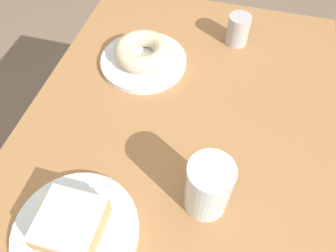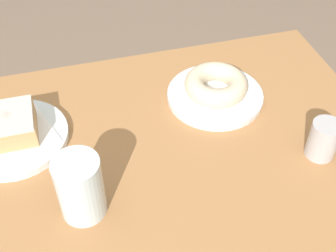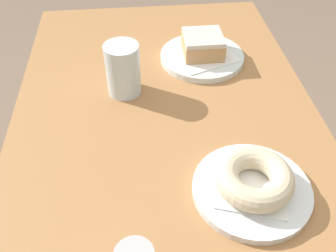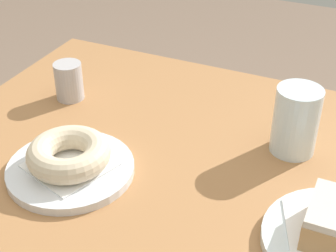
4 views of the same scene
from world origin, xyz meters
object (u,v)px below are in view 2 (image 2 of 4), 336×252
Objects in this scene: plate_glazed_square at (14,138)px; water_glass at (80,187)px; sugar_jar at (323,140)px; donut_glazed_square at (9,124)px; plate_sugar_ring at (215,96)px; donut_sugar_ring at (216,85)px.

water_glass is at bearing -60.69° from plate_glazed_square.
donut_glazed_square is at bearing 161.33° from sugar_jar.
sugar_jar is (0.43, 0.01, -0.02)m from water_glass.
plate_sugar_ring is 1.74× the size of water_glass.
donut_glazed_square is 0.81× the size of water_glass.
plate_sugar_ring is 0.41m from donut_glazed_square.
plate_sugar_ring is 0.98× the size of plate_glazed_square.
water_glass reaches higher than sugar_jar.
donut_glazed_square reaches higher than donut_sugar_ring.
donut_sugar_ring is at bearing 123.79° from sugar_jar.
water_glass is 1.56× the size of sugar_jar.
water_glass is 0.43m from sugar_jar.
plate_sugar_ring is at bearing 34.44° from water_glass.
plate_glazed_square is 0.03m from donut_glazed_square.
donut_sugar_ring is 0.36m from water_glass.
water_glass is (-0.30, -0.20, 0.02)m from donut_sugar_ring.
sugar_jar is at bearing -18.67° from donut_glazed_square.
plate_glazed_square is at bearing 119.31° from water_glass.
donut_sugar_ring is at bearing 2.14° from donut_glazed_square.
donut_glazed_square reaches higher than plate_sugar_ring.
donut_glazed_square reaches higher than plate_glazed_square.
donut_sugar_ring is 1.39× the size of donut_glazed_square.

